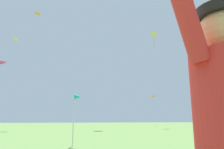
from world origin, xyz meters
name	(u,v)px	position (x,y,z in m)	size (l,w,h in m)	color
distant_kite_orange_high_left	(153,96)	(11.90, 30.71, 4.63)	(0.84, 0.78, 0.44)	orange
distant_kite_yellow_mid_left	(16,39)	(-10.39, 33.64, 13.96)	(0.80, 0.89, 0.53)	yellow
distant_kite_magenta_low_right	(1,62)	(-8.07, 21.03, 6.68)	(0.89, 0.91, 0.32)	#DB2393
distant_kite_yellow_overhead_distant	(154,36)	(10.09, 24.89, 12.53)	(1.10, 1.06, 1.88)	yellow
distant_kite_orange_low_left	(38,13)	(-5.29, 23.01, 13.40)	(0.78, 0.81, 0.35)	orange
marker_flag	(77,101)	(-0.62, 7.69, 1.81)	(0.30, 0.24, 2.09)	silver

